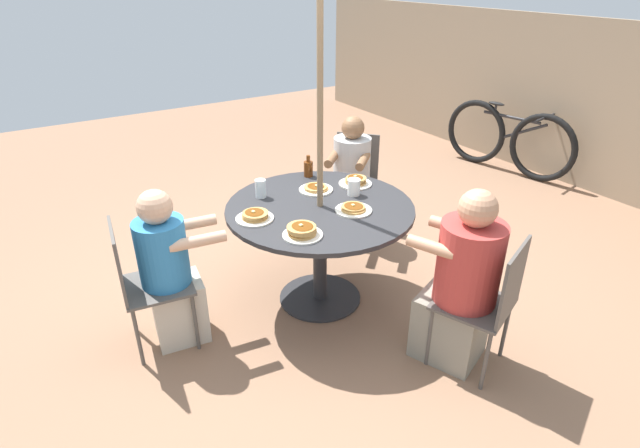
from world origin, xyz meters
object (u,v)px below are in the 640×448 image
at_px(pancake_plate_a, 316,189).
at_px(syrup_bottle, 308,168).
at_px(pancake_plate_c, 355,181).
at_px(drinking_glass_a, 261,188).
at_px(bicycle, 508,139).
at_px(patio_chair_north, 355,177).
at_px(coffee_cup, 354,187).
at_px(patio_table, 320,222).
at_px(diner_north, 351,184).
at_px(pancake_plate_b, 255,216).
at_px(patio_chair_south, 489,299).
at_px(diner_east, 170,273).
at_px(patio_chair_east, 142,280).
at_px(diner_south, 461,287).
at_px(pancake_plate_d, 353,209).
at_px(pancake_plate_e, 302,231).

height_order(pancake_plate_a, syrup_bottle, syrup_bottle).
bearing_deg(pancake_plate_c, drinking_glass_a, -104.17).
bearing_deg(bicycle, drinking_glass_a, -89.91).
relative_size(patio_chair_north, coffee_cup, 7.53).
height_order(patio_table, diner_north, diner_north).
bearing_deg(bicycle, patio_table, -83.43).
bearing_deg(patio_chair_north, pancake_plate_b, 76.97).
height_order(patio_table, patio_chair_south, patio_chair_south).
distance_m(patio_chair_south, bicycle, 3.52).
height_order(patio_chair_south, coffee_cup, coffee_cup).
bearing_deg(diner_east, diner_north, 115.04).
distance_m(diner_north, patio_chair_east, 2.01).
bearing_deg(patio_chair_east, diner_south, 62.15).
bearing_deg(pancake_plate_d, diner_south, 16.74).
relative_size(diner_north, pancake_plate_a, 4.46).
xyz_separation_m(patio_chair_north, pancake_plate_e, (1.10, -1.20, 0.29)).
distance_m(pancake_plate_c, coffee_cup, 0.19).
distance_m(syrup_bottle, drinking_glass_a, 0.50).
bearing_deg(syrup_bottle, drinking_glass_a, -72.58).
bearing_deg(patio_table, diner_south, 21.22).
distance_m(patio_chair_north, syrup_bottle, 0.81).
bearing_deg(syrup_bottle, patio_table, -23.26).
xyz_separation_m(patio_chair_north, bicycle, (-0.20, 2.37, -0.10)).
xyz_separation_m(patio_chair_north, syrup_bottle, (0.31, -0.67, 0.33)).
bearing_deg(coffee_cup, patio_chair_north, 142.84).
bearing_deg(patio_chair_east, pancake_plate_a, 100.85).
bearing_deg(patio_table, pancake_plate_a, 153.72).
xyz_separation_m(patio_chair_east, diner_south, (1.12, 1.55, 0.02)).
relative_size(patio_chair_east, coffee_cup, 7.53).
xyz_separation_m(diner_east, pancake_plate_c, (-0.03, 1.43, 0.29)).
distance_m(pancake_plate_a, bicycle, 3.25).
height_order(patio_chair_south, bicycle, patio_chair_south).
height_order(diner_east, pancake_plate_c, diner_east).
bearing_deg(bicycle, coffee_cup, -82.24).
distance_m(patio_chair_east, pancake_plate_a, 1.33).
relative_size(diner_east, patio_chair_south, 1.22).
height_order(patio_table, pancake_plate_c, pancake_plate_c).
xyz_separation_m(patio_chair_north, pancake_plate_b, (0.75, -1.34, 0.28)).
bearing_deg(pancake_plate_d, patio_table, -143.31).
distance_m(patio_chair_east, pancake_plate_e, 1.02).
height_order(patio_chair_south, pancake_plate_c, patio_chair_south).
bearing_deg(pancake_plate_b, diner_east, -99.07).
xyz_separation_m(coffee_cup, bicycle, (-0.97, 2.96, -0.42)).
distance_m(patio_chair_south, pancake_plate_a, 1.41).
bearing_deg(pancake_plate_c, patio_chair_south, 0.67).
relative_size(patio_table, diner_north, 1.17).
xyz_separation_m(diner_north, drinking_glass_a, (0.35, -1.03, 0.32)).
bearing_deg(syrup_bottle, bicycle, 99.42).
height_order(patio_chair_north, bicycle, patio_chair_north).
bearing_deg(pancake_plate_a, coffee_cup, 41.40).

